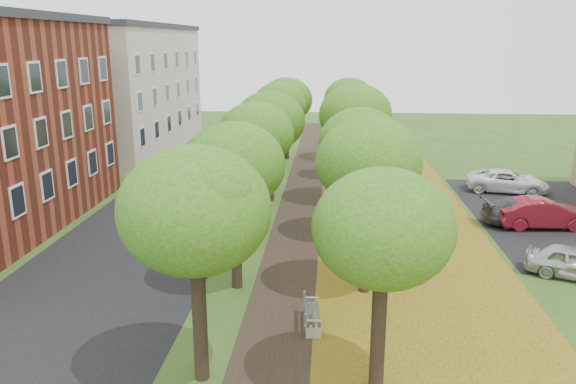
% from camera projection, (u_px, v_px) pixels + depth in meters
% --- Properties ---
extents(ground, '(120.00, 120.00, 0.00)m').
position_uv_depth(ground, '(281.00, 381.00, 15.48)').
color(ground, '#2D4C19').
rests_on(ground, ground).
extents(street_asphalt, '(8.00, 70.00, 0.01)m').
position_uv_depth(street_asphalt, '(168.00, 213.00, 30.46)').
color(street_asphalt, black).
rests_on(street_asphalt, ground).
extents(footpath, '(3.20, 70.00, 0.01)m').
position_uv_depth(footpath, '(306.00, 216.00, 29.91)').
color(footpath, black).
rests_on(footpath, ground).
extents(leaf_verge, '(7.50, 70.00, 0.01)m').
position_uv_depth(leaf_verge, '(400.00, 219.00, 29.54)').
color(leaf_verge, olive).
rests_on(leaf_verge, ground).
extents(parking_lot, '(9.00, 16.00, 0.01)m').
position_uv_depth(parking_lot, '(559.00, 217.00, 29.88)').
color(parking_lot, black).
rests_on(parking_lot, ground).
extents(tree_row_west, '(3.91, 33.91, 6.38)m').
position_uv_depth(tree_row_west, '(264.00, 129.00, 28.84)').
color(tree_row_west, black).
rests_on(tree_row_west, ground).
extents(tree_row_east, '(3.91, 33.91, 6.38)m').
position_uv_depth(tree_row_east, '(357.00, 130.00, 28.49)').
color(tree_row_east, black).
rests_on(tree_row_east, ground).
extents(building_cream, '(10.30, 20.30, 10.40)m').
position_uv_depth(building_cream, '(114.00, 88.00, 47.11)').
color(building_cream, beige).
rests_on(building_cream, ground).
extents(bench, '(0.64, 1.81, 0.84)m').
position_uv_depth(bench, '(311.00, 314.00, 18.36)').
color(bench, '#28332A').
rests_on(bench, ground).
extents(car_red, '(4.61, 1.86, 1.49)m').
position_uv_depth(car_red, '(543.00, 213.00, 27.98)').
color(car_red, maroon).
rests_on(car_red, ground).
extents(car_grey, '(4.75, 2.07, 1.36)m').
position_uv_depth(car_grey, '(530.00, 212.00, 28.38)').
color(car_grey, '#353439').
rests_on(car_grey, ground).
extents(car_white, '(5.16, 3.10, 1.34)m').
position_uv_depth(car_white, '(507.00, 181.00, 34.68)').
color(car_white, white).
rests_on(car_white, ground).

